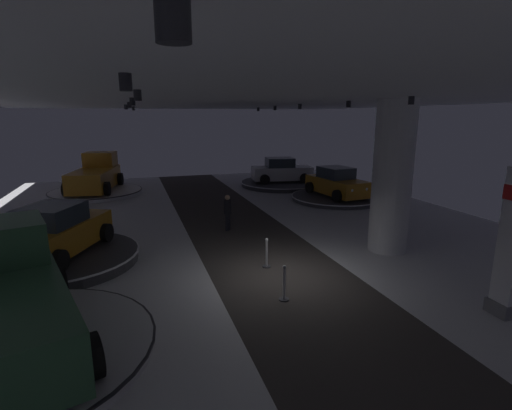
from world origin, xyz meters
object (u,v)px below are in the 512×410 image
object	(u,v)px
display_platform_deep_right	(282,183)
display_car_far_right	(337,183)
display_platform_mid_left	(59,258)
display_car_mid_left	(56,232)
display_platform_far_right	(336,198)
pickup_truck_deep_left	(96,175)
display_car_deep_right	(281,171)
column_right	(392,177)
display_platform_deep_left	(96,192)
display_platform_near_left	(14,354)
pickup_truck_near_left	(6,301)
visitor_walking_near	(228,210)

from	to	relation	value
display_platform_deep_right	display_car_far_right	bearing A→B (deg)	-76.72
display_platform_mid_left	display_car_mid_left	world-z (taller)	display_car_mid_left
display_platform_far_right	display_platform_mid_left	distance (m)	15.43
display_car_mid_left	pickup_truck_deep_left	size ratio (longest dim) A/B	0.82
display_car_deep_right	column_right	bearing A→B (deg)	-95.31
display_platform_deep_right	display_car_mid_left	bearing A→B (deg)	-137.22
column_right	pickup_truck_deep_left	world-z (taller)	column_right
display_car_mid_left	display_platform_deep_left	size ratio (longest dim) A/B	0.80
display_platform_near_left	display_car_deep_right	bearing A→B (deg)	53.62
pickup_truck_near_left	display_platform_near_left	bearing A→B (deg)	-73.53
display_platform_near_left	visitor_walking_near	bearing A→B (deg)	50.05
display_platform_mid_left	display_car_deep_right	bearing A→B (deg)	42.82
pickup_truck_near_left	display_car_deep_right	bearing A→B (deg)	52.93
display_car_mid_left	pickup_truck_near_left	bearing A→B (deg)	-91.16
column_right	display_platform_deep_right	bearing A→B (deg)	84.57
display_platform_near_left	display_platform_far_right	world-z (taller)	same
display_car_mid_left	display_platform_deep_left	bearing A→B (deg)	88.84
display_car_mid_left	column_right	bearing A→B (deg)	-10.65
display_platform_far_right	display_car_far_right	distance (m)	0.88
visitor_walking_near	pickup_truck_near_left	bearing A→B (deg)	-131.51
display_platform_deep_left	pickup_truck_deep_left	world-z (taller)	pickup_truck_deep_left
column_right	visitor_walking_near	world-z (taller)	column_right
pickup_truck_near_left	display_platform_far_right	bearing A→B (deg)	38.93
display_car_far_right	visitor_walking_near	world-z (taller)	display_car_far_right
pickup_truck_near_left	visitor_walking_near	size ratio (longest dim) A/B	3.57
display_platform_far_right	display_car_mid_left	world-z (taller)	display_car_mid_left
display_platform_far_right	display_platform_deep_left	bearing A→B (deg)	155.32
column_right	display_platform_deep_right	world-z (taller)	column_right
display_platform_deep_right	display_platform_mid_left	xyz separation A→B (m)	(-12.80, -11.82, 0.03)
column_right	display_platform_far_right	distance (m)	9.23
display_platform_near_left	display_car_far_right	xyz separation A→B (m)	(14.13, 11.83, 0.88)
display_car_mid_left	pickup_truck_deep_left	bearing A→B (deg)	88.60
display_car_deep_right	visitor_walking_near	xyz separation A→B (m)	(-6.38, -9.70, -0.17)
display_car_far_right	column_right	bearing A→B (deg)	-107.28
column_right	display_platform_far_right	world-z (taller)	column_right
column_right	display_platform_deep_left	distance (m)	18.77
display_platform_deep_left	visitor_walking_near	world-z (taller)	visitor_walking_near
display_platform_deep_right	display_platform_far_right	world-z (taller)	display_platform_deep_right
display_platform_deep_right	display_platform_near_left	world-z (taller)	display_platform_deep_right
column_right	display_platform_mid_left	world-z (taller)	column_right
display_platform_near_left	display_platform_far_right	distance (m)	18.41
display_car_mid_left	display_platform_deep_right	bearing A→B (deg)	42.78
display_platform_deep_left	pickup_truck_deep_left	xyz separation A→B (m)	(0.06, 0.32, 1.05)
pickup_truck_deep_left	visitor_walking_near	world-z (taller)	pickup_truck_deep_left
column_right	display_car_mid_left	xyz separation A→B (m)	(-11.48, 2.16, -1.61)
display_car_deep_right	pickup_truck_deep_left	xyz separation A→B (m)	(-12.46, 1.12, 0.11)
display_car_far_right	display_car_mid_left	bearing A→B (deg)	-155.87
display_platform_mid_left	pickup_truck_near_left	bearing A→B (deg)	-91.29
display_platform_far_right	column_right	bearing A→B (deg)	-107.36
display_platform_far_right	visitor_walking_near	world-z (taller)	visitor_walking_near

